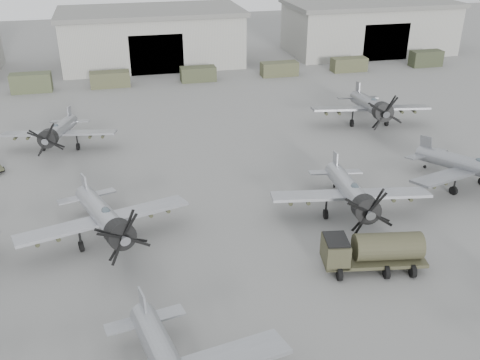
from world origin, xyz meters
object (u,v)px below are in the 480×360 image
(aircraft_mid_1, at_px, (105,217))
(fuel_tanker, at_px, (373,249))
(aircraft_mid_3, at_px, (474,167))
(aircraft_far_1, at_px, (371,106))
(aircraft_far_0, at_px, (58,131))
(aircraft_mid_2, at_px, (352,193))

(aircraft_mid_1, bearing_deg, fuel_tanker, -37.98)
(aircraft_mid_1, height_order, fuel_tanker, aircraft_mid_1)
(aircraft_mid_3, xyz_separation_m, fuel_tanker, (-13.75, -8.75, -0.70))
(aircraft_mid_3, height_order, aircraft_far_1, aircraft_far_1)
(aircraft_mid_1, distance_m, aircraft_far_0, 19.80)
(aircraft_mid_3, height_order, aircraft_far_0, aircraft_mid_3)
(aircraft_mid_1, distance_m, aircraft_far_1, 35.07)
(aircraft_mid_2, bearing_deg, aircraft_far_0, 149.27)
(aircraft_mid_1, height_order, aircraft_mid_3, aircraft_mid_1)
(aircraft_mid_1, distance_m, aircraft_mid_3, 31.40)
(aircraft_mid_1, distance_m, aircraft_mid_2, 19.01)
(aircraft_mid_1, bearing_deg, aircraft_far_1, 16.05)
(aircraft_far_1, relative_size, fuel_tanker, 1.87)
(aircraft_mid_3, distance_m, fuel_tanker, 16.32)
(aircraft_mid_2, height_order, aircraft_far_0, aircraft_mid_2)
(aircraft_far_0, bearing_deg, aircraft_mid_1, -66.73)
(aircraft_far_0, xyz_separation_m, fuel_tanker, (22.06, -26.59, -0.57))
(aircraft_far_0, bearing_deg, aircraft_far_1, 8.68)
(aircraft_mid_3, xyz_separation_m, aircraft_far_0, (-35.82, 17.84, -0.13))
(fuel_tanker, bearing_deg, aircraft_far_0, 139.31)
(aircraft_mid_1, relative_size, aircraft_far_1, 0.94)
(aircraft_mid_1, xyz_separation_m, aircraft_mid_2, (19.00, -0.61, 0.01))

